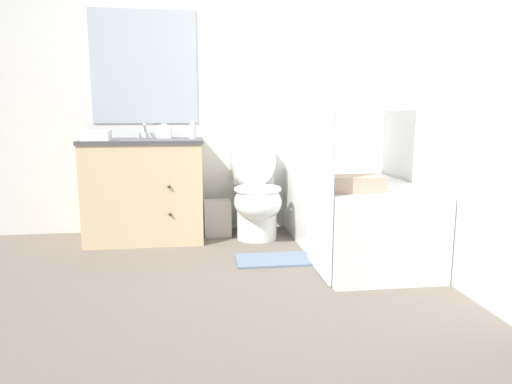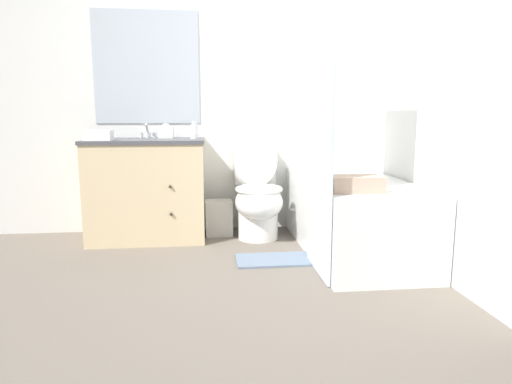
% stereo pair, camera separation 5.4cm
% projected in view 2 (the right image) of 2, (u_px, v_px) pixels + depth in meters
% --- Properties ---
extents(ground_plane, '(14.00, 14.00, 0.00)m').
position_uv_depth(ground_plane, '(256.00, 309.00, 2.42)').
color(ground_plane, '#6B6056').
extents(wall_back, '(8.00, 0.06, 2.50)m').
position_uv_depth(wall_back, '(232.00, 87.00, 3.96)').
color(wall_back, silver).
rests_on(wall_back, ground_plane).
extents(wall_right, '(0.05, 2.77, 2.50)m').
position_uv_depth(wall_right, '(415.00, 81.00, 3.21)').
color(wall_right, silver).
rests_on(wall_right, ground_plane).
extents(vanity_cabinet, '(0.94, 0.58, 0.82)m').
position_uv_depth(vanity_cabinet, '(147.00, 189.00, 3.73)').
color(vanity_cabinet, beige).
rests_on(vanity_cabinet, ground_plane).
extents(sink_faucet, '(0.14, 0.12, 0.12)m').
position_uv_depth(sink_faucet, '(148.00, 134.00, 3.83)').
color(sink_faucet, silver).
rests_on(sink_faucet, vanity_cabinet).
extents(toilet, '(0.39, 0.65, 0.86)m').
position_uv_depth(toilet, '(258.00, 198.00, 3.76)').
color(toilet, white).
rests_on(toilet, ground_plane).
extents(bathtub, '(0.71, 1.59, 0.54)m').
position_uv_depth(bathtub, '(352.00, 215.00, 3.42)').
color(bathtub, white).
rests_on(bathtub, ground_plane).
extents(shower_curtain, '(0.02, 0.54, 1.95)m').
position_uv_depth(shower_curtain, '(321.00, 121.00, 2.81)').
color(shower_curtain, silver).
rests_on(shower_curtain, ground_plane).
extents(wastebasket, '(0.23, 0.19, 0.30)m').
position_uv_depth(wastebasket, '(219.00, 218.00, 3.88)').
color(wastebasket, '#B7B2A8').
rests_on(wastebasket, ground_plane).
extents(tissue_box, '(0.12, 0.12, 0.12)m').
position_uv_depth(tissue_box, '(166.00, 132.00, 3.79)').
color(tissue_box, white).
rests_on(tissue_box, vanity_cabinet).
extents(soap_dispenser, '(0.07, 0.07, 0.15)m').
position_uv_depth(soap_dispenser, '(194.00, 131.00, 3.70)').
color(soap_dispenser, silver).
rests_on(soap_dispenser, vanity_cabinet).
extents(hand_towel_folded, '(0.20, 0.16, 0.08)m').
position_uv_depth(hand_towel_folded, '(98.00, 135.00, 3.45)').
color(hand_towel_folded, white).
rests_on(hand_towel_folded, vanity_cabinet).
extents(bath_towel_folded, '(0.33, 0.20, 0.10)m').
position_uv_depth(bath_towel_folded, '(355.00, 184.00, 2.83)').
color(bath_towel_folded, tan).
rests_on(bath_towel_folded, bathtub).
extents(bath_mat, '(0.56, 0.30, 0.02)m').
position_uv_depth(bath_mat, '(276.00, 260.00, 3.21)').
color(bath_mat, slate).
rests_on(bath_mat, ground_plane).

